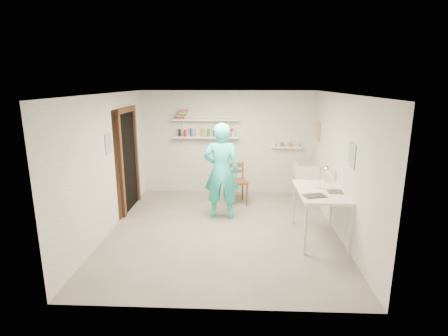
{
  "coord_description": "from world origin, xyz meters",
  "views": [
    {
      "loc": [
        0.27,
        -5.82,
        2.6
      ],
      "look_at": [
        0.0,
        0.4,
        1.05
      ],
      "focal_mm": 28.0,
      "sensor_mm": 36.0,
      "label": 1
    }
  ],
  "objects_px": {
    "wooden_chair": "(236,182)",
    "man": "(221,171)",
    "work_table": "(320,215)",
    "belfast_sink": "(306,170)",
    "wall_clock": "(222,153)",
    "desk_lamp": "(328,170)"
  },
  "relations": [
    {
      "from": "man",
      "to": "wooden_chair",
      "type": "height_order",
      "value": "man"
    },
    {
      "from": "wall_clock",
      "to": "wooden_chair",
      "type": "relative_size",
      "value": 0.34
    },
    {
      "from": "wooden_chair",
      "to": "desk_lamp",
      "type": "height_order",
      "value": "desk_lamp"
    },
    {
      "from": "wooden_chair",
      "to": "work_table",
      "type": "bearing_deg",
      "value": -63.76
    },
    {
      "from": "work_table",
      "to": "desk_lamp",
      "type": "xyz_separation_m",
      "value": [
        0.21,
        0.51,
        0.65
      ]
    },
    {
      "from": "work_table",
      "to": "desk_lamp",
      "type": "distance_m",
      "value": 0.85
    },
    {
      "from": "man",
      "to": "desk_lamp",
      "type": "relative_size",
      "value": 11.67
    },
    {
      "from": "wooden_chair",
      "to": "work_table",
      "type": "xyz_separation_m",
      "value": [
        1.43,
        -1.69,
        -0.07
      ]
    },
    {
      "from": "belfast_sink",
      "to": "desk_lamp",
      "type": "xyz_separation_m",
      "value": [
        0.1,
        -1.45,
        0.37
      ]
    },
    {
      "from": "wall_clock",
      "to": "work_table",
      "type": "height_order",
      "value": "wall_clock"
    },
    {
      "from": "wooden_chair",
      "to": "man",
      "type": "bearing_deg",
      "value": -122.45
    },
    {
      "from": "belfast_sink",
      "to": "wooden_chair",
      "type": "bearing_deg",
      "value": -170.1
    },
    {
      "from": "man",
      "to": "desk_lamp",
      "type": "distance_m",
      "value": 1.95
    },
    {
      "from": "wall_clock",
      "to": "wooden_chair",
      "type": "bearing_deg",
      "value": 66.87
    },
    {
      "from": "belfast_sink",
      "to": "wall_clock",
      "type": "bearing_deg",
      "value": -154.74
    },
    {
      "from": "man",
      "to": "work_table",
      "type": "distance_m",
      "value": 1.98
    },
    {
      "from": "belfast_sink",
      "to": "wooden_chair",
      "type": "distance_m",
      "value": 1.58
    },
    {
      "from": "work_table",
      "to": "wall_clock",
      "type": "bearing_deg",
      "value": 147.18
    },
    {
      "from": "belfast_sink",
      "to": "wall_clock",
      "type": "relative_size",
      "value": 1.8
    },
    {
      "from": "wooden_chair",
      "to": "work_table",
      "type": "relative_size",
      "value": 0.77
    },
    {
      "from": "belfast_sink",
      "to": "man",
      "type": "bearing_deg",
      "value": -149.23
    },
    {
      "from": "wall_clock",
      "to": "wooden_chair",
      "type": "height_order",
      "value": "wall_clock"
    }
  ]
}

